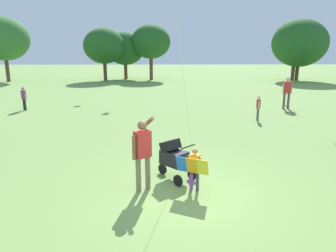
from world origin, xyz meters
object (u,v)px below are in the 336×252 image
Objects in this scene: child_with_butterfly_kite at (194,166)px; stroller at (173,156)px; person_kid_running at (287,90)px; person_adult_flyer at (142,149)px; person_red_shirt at (24,97)px; person_couple_left at (258,106)px.

stroller is at bearing 121.66° from child_with_butterfly_kite.
person_kid_running reaches higher than child_with_butterfly_kite.
person_red_shirt is at bearing 125.09° from person_adult_flyer.
stroller is at bearing -50.23° from person_red_shirt.
child_with_butterfly_kite is 1.24m from person_adult_flyer.
child_with_butterfly_kite is at bearing -50.77° from person_red_shirt.
person_kid_running is at bearing 58.98° from child_with_butterfly_kite.
person_couple_left reaches higher than stroller.
child_with_butterfly_kite is 12.84m from person_red_shirt.
person_couple_left is at bearing -130.27° from person_kid_running.
person_kid_running is at bearing 49.73° from person_couple_left.
stroller is at bearing -122.19° from person_couple_left.
person_couple_left is (4.11, 6.53, 0.07)m from stroller.
person_couple_left is at bearing -12.83° from person_red_shirt.
person_adult_flyer is at bearing -125.84° from person_kid_running.
person_kid_running reaches higher than stroller.
person_kid_running reaches higher than person_red_shirt.
person_adult_flyer is 1.01× the size of person_kid_running.
person_red_shirt is 14.21m from person_kid_running.
person_adult_flyer is (-1.18, 0.06, 0.39)m from child_with_butterfly_kite.
person_couple_left is at bearing 63.21° from child_with_butterfly_kite.
child_with_butterfly_kite is 0.59× the size of person_adult_flyer.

